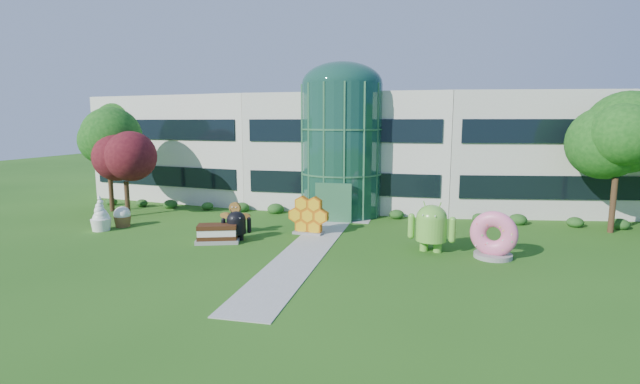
% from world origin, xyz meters
% --- Properties ---
extents(ground, '(140.00, 140.00, 0.00)m').
position_xyz_m(ground, '(0.00, 0.00, 0.00)').
color(ground, '#215114').
rests_on(ground, ground).
extents(building, '(46.00, 15.00, 9.30)m').
position_xyz_m(building, '(0.00, 18.00, 4.65)').
color(building, beige).
rests_on(building, ground).
extents(atrium, '(6.00, 6.00, 9.80)m').
position_xyz_m(atrium, '(0.00, 12.00, 4.90)').
color(atrium, '#194738').
rests_on(atrium, ground).
extents(walkway, '(2.40, 20.00, 0.04)m').
position_xyz_m(walkway, '(0.00, 2.00, 0.02)').
color(walkway, '#9E9E93').
rests_on(walkway, ground).
extents(tree_red, '(4.00, 4.00, 6.00)m').
position_xyz_m(tree_red, '(-15.50, 7.50, 3.00)').
color(tree_red, '#3F0C14').
rests_on(tree_red, ground).
extents(trees_backdrop, '(52.00, 8.00, 8.40)m').
position_xyz_m(trees_backdrop, '(0.00, 13.00, 4.20)').
color(trees_backdrop, '#124611').
rests_on(trees_backdrop, ground).
extents(android_green, '(3.00, 2.30, 3.05)m').
position_xyz_m(android_green, '(6.70, 2.86, 1.52)').
color(android_green, '#64B139').
rests_on(android_green, ground).
extents(android_black, '(2.17, 1.86, 2.08)m').
position_xyz_m(android_black, '(-4.66, 2.69, 1.04)').
color(android_black, black).
rests_on(android_black, ground).
extents(donut, '(2.66, 1.80, 2.53)m').
position_xyz_m(donut, '(9.88, 2.37, 1.27)').
color(donut, '#E05590').
rests_on(donut, ground).
extents(gingerbread, '(2.25, 0.91, 2.06)m').
position_xyz_m(gingerbread, '(-5.40, 4.23, 1.03)').
color(gingerbread, brown).
rests_on(gingerbread, ground).
extents(ice_cream_sandwich, '(2.76, 1.97, 1.11)m').
position_xyz_m(ice_cream_sandwich, '(-5.53, 1.91, 0.55)').
color(ice_cream_sandwich, '#321C0B').
rests_on(ice_cream_sandwich, ground).
extents(honeycomb, '(2.89, 1.33, 2.19)m').
position_xyz_m(honeycomb, '(-0.84, 5.21, 1.09)').
color(honeycomb, gold).
rests_on(honeycomb, ground).
extents(froyo, '(1.50, 1.50, 2.34)m').
position_xyz_m(froyo, '(-14.32, 3.04, 1.17)').
color(froyo, white).
rests_on(froyo, ground).
extents(cupcake, '(1.51, 1.51, 1.41)m').
position_xyz_m(cupcake, '(-13.65, 4.32, 0.70)').
color(cupcake, white).
rests_on(cupcake, ground).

